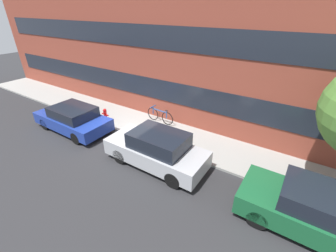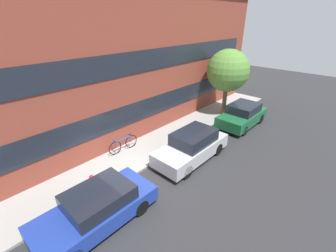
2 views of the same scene
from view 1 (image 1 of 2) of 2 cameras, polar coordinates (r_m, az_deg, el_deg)
ground_plane at (r=11.50m, az=-10.89°, el=-2.12°), size 56.00×56.00×0.00m
sidewalk_strip at (r=12.25m, az=-7.07°, el=0.47°), size 28.00×2.42×0.10m
rowhouse_facade at (r=12.26m, az=-2.99°, el=20.13°), size 28.00×1.02×7.96m
parked_car_blue at (r=12.41m, az=-23.00°, el=1.77°), size 4.10×1.79×1.30m
parked_car_silver at (r=8.90m, az=-2.90°, el=-5.93°), size 4.12×1.67×1.49m
parked_car_green at (r=7.81m, az=32.82°, el=-17.46°), size 3.82×1.76×1.42m
fire_hydrant at (r=12.79m, az=-15.64°, el=2.83°), size 0.46×0.26×0.69m
bicycle at (r=12.09m, az=-2.07°, el=2.74°), size 1.71×0.44×0.82m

